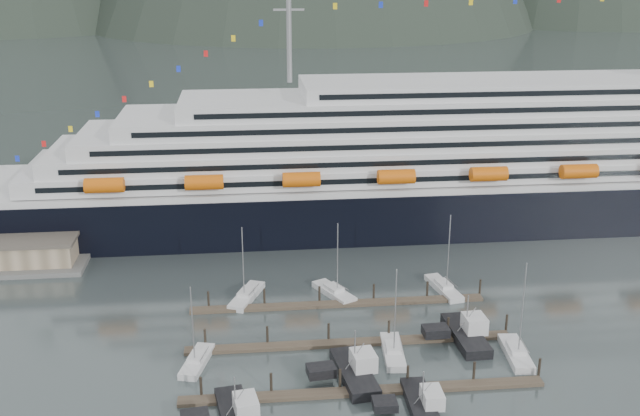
{
  "coord_description": "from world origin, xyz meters",
  "views": [
    {
      "loc": [
        -19.5,
        -93.63,
        53.92
      ],
      "look_at": [
        -7.39,
        22.0,
        14.84
      ],
      "focal_mm": 42.0,
      "sensor_mm": 36.0,
      "label": 1
    }
  ],
  "objects_px": {
    "sailboat_c": "(393,352)",
    "sailboat_a": "(197,362)",
    "cruise_ship": "(479,165)",
    "sailboat_e": "(247,297)",
    "trawler_c": "(421,406)",
    "sailboat_f": "(334,293)",
    "sailboat_g": "(444,288)",
    "sailboat_h": "(516,354)",
    "trawler_e": "(465,334)",
    "trawler_b": "(353,372)"
  },
  "relations": [
    {
      "from": "sailboat_c",
      "to": "sailboat_a",
      "type": "bearing_deg",
      "value": 94.38
    },
    {
      "from": "cruise_ship",
      "to": "sailboat_a",
      "type": "distance_m",
      "value": 80.35
    },
    {
      "from": "sailboat_e",
      "to": "trawler_c",
      "type": "height_order",
      "value": "sailboat_e"
    },
    {
      "from": "sailboat_e",
      "to": "sailboat_f",
      "type": "bearing_deg",
      "value": -68.3
    },
    {
      "from": "cruise_ship",
      "to": "sailboat_g",
      "type": "xyz_separation_m",
      "value": [
        -16.48,
        -35.16,
        -11.62
      ]
    },
    {
      "from": "sailboat_a",
      "to": "sailboat_h",
      "type": "relative_size",
      "value": 0.83
    },
    {
      "from": "sailboat_a",
      "to": "trawler_e",
      "type": "relative_size",
      "value": 1.02
    },
    {
      "from": "sailboat_h",
      "to": "cruise_ship",
      "type": "bearing_deg",
      "value": -6.94
    },
    {
      "from": "sailboat_c",
      "to": "sailboat_h",
      "type": "relative_size",
      "value": 0.93
    },
    {
      "from": "sailboat_a",
      "to": "trawler_e",
      "type": "height_order",
      "value": "sailboat_a"
    },
    {
      "from": "sailboat_e",
      "to": "trawler_b",
      "type": "height_order",
      "value": "sailboat_e"
    },
    {
      "from": "sailboat_f",
      "to": "trawler_e",
      "type": "relative_size",
      "value": 1.1
    },
    {
      "from": "sailboat_c",
      "to": "trawler_c",
      "type": "distance_m",
      "value": 14.33
    },
    {
      "from": "sailboat_c",
      "to": "sailboat_g",
      "type": "distance_m",
      "value": 24.17
    },
    {
      "from": "sailboat_e",
      "to": "sailboat_h",
      "type": "relative_size",
      "value": 0.88
    },
    {
      "from": "sailboat_g",
      "to": "trawler_b",
      "type": "height_order",
      "value": "sailboat_g"
    },
    {
      "from": "sailboat_c",
      "to": "sailboat_f",
      "type": "bearing_deg",
      "value": 20.87
    },
    {
      "from": "cruise_ship",
      "to": "sailboat_c",
      "type": "height_order",
      "value": "cruise_ship"
    },
    {
      "from": "sailboat_c",
      "to": "cruise_ship",
      "type": "bearing_deg",
      "value": -22.93
    },
    {
      "from": "cruise_ship",
      "to": "sailboat_a",
      "type": "relative_size",
      "value": 16.56
    },
    {
      "from": "cruise_ship",
      "to": "trawler_b",
      "type": "distance_m",
      "value": 71.78
    },
    {
      "from": "sailboat_f",
      "to": "sailboat_a",
      "type": "bearing_deg",
      "value": 106.02
    },
    {
      "from": "sailboat_c",
      "to": "trawler_e",
      "type": "distance_m",
      "value": 11.94
    },
    {
      "from": "cruise_ship",
      "to": "sailboat_g",
      "type": "relative_size",
      "value": 14.54
    },
    {
      "from": "cruise_ship",
      "to": "trawler_b",
      "type": "height_order",
      "value": "cruise_ship"
    },
    {
      "from": "sailboat_f",
      "to": "trawler_b",
      "type": "height_order",
      "value": "sailboat_f"
    },
    {
      "from": "sailboat_f",
      "to": "trawler_e",
      "type": "distance_m",
      "value": 24.62
    },
    {
      "from": "cruise_ship",
      "to": "trawler_e",
      "type": "xyz_separation_m",
      "value": [
        -17.85,
        -52.36,
        -11.06
      ]
    },
    {
      "from": "sailboat_c",
      "to": "trawler_b",
      "type": "bearing_deg",
      "value": 135.39
    },
    {
      "from": "sailboat_c",
      "to": "sailboat_h",
      "type": "xyz_separation_m",
      "value": [
        17.3,
        -2.32,
        0.02
      ]
    },
    {
      "from": "sailboat_g",
      "to": "trawler_b",
      "type": "xyz_separation_m",
      "value": [
        -19.37,
        -26.04,
        0.55
      ]
    },
    {
      "from": "sailboat_e",
      "to": "trawler_e",
      "type": "xyz_separation_m",
      "value": [
        32.04,
        -17.41,
        0.56
      ]
    },
    {
      "from": "sailboat_e",
      "to": "trawler_e",
      "type": "distance_m",
      "value": 36.47
    },
    {
      "from": "sailboat_e",
      "to": "trawler_b",
      "type": "relative_size",
      "value": 1.08
    },
    {
      "from": "sailboat_h",
      "to": "trawler_c",
      "type": "bearing_deg",
      "value": 130.57
    },
    {
      "from": "sailboat_c",
      "to": "sailboat_g",
      "type": "relative_size",
      "value": 0.98
    },
    {
      "from": "trawler_c",
      "to": "trawler_e",
      "type": "distance_m",
      "value": 20.63
    },
    {
      "from": "sailboat_g",
      "to": "trawler_e",
      "type": "relative_size",
      "value": 1.16
    },
    {
      "from": "cruise_ship",
      "to": "trawler_e",
      "type": "relative_size",
      "value": 16.93
    },
    {
      "from": "sailboat_a",
      "to": "sailboat_g",
      "type": "distance_m",
      "value": 45.32
    },
    {
      "from": "sailboat_a",
      "to": "sailboat_e",
      "type": "height_order",
      "value": "sailboat_e"
    },
    {
      "from": "sailboat_g",
      "to": "sailboat_f",
      "type": "bearing_deg",
      "value": 78.97
    },
    {
      "from": "sailboat_g",
      "to": "sailboat_h",
      "type": "height_order",
      "value": "sailboat_h"
    },
    {
      "from": "sailboat_a",
      "to": "sailboat_e",
      "type": "bearing_deg",
      "value": -4.5
    },
    {
      "from": "sailboat_a",
      "to": "sailboat_c",
      "type": "bearing_deg",
      "value": -75.75
    },
    {
      "from": "sailboat_a",
      "to": "sailboat_e",
      "type": "xyz_separation_m",
      "value": [
        7.13,
        20.44,
        0.01
      ]
    },
    {
      "from": "sailboat_e",
      "to": "trawler_b",
      "type": "bearing_deg",
      "value": -130.16
    },
    {
      "from": "sailboat_c",
      "to": "sailboat_f",
      "type": "relative_size",
      "value": 1.04
    },
    {
      "from": "sailboat_f",
      "to": "sailboat_h",
      "type": "height_order",
      "value": "sailboat_h"
    },
    {
      "from": "trawler_c",
      "to": "cruise_ship",
      "type": "bearing_deg",
      "value": -21.48
    }
  ]
}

